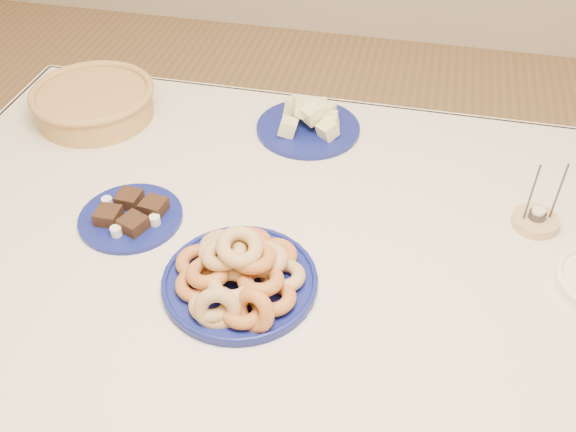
% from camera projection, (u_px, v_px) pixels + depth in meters
% --- Properties ---
extents(ground, '(5.00, 5.00, 0.00)m').
position_uv_depth(ground, '(292.00, 429.00, 1.82)').
color(ground, '#946D46').
rests_on(ground, ground).
extents(dining_table, '(1.71, 1.11, 0.75)m').
position_uv_depth(dining_table, '(293.00, 272.00, 1.39)').
color(dining_table, brown).
rests_on(dining_table, ground).
extents(donut_platter, '(0.31, 0.31, 0.14)m').
position_uv_depth(donut_platter, '(239.00, 275.00, 1.19)').
color(donut_platter, navy).
rests_on(donut_platter, dining_table).
extents(melon_plate, '(0.26, 0.26, 0.09)m').
position_uv_depth(melon_plate, '(310.00, 121.00, 1.60)').
color(melon_plate, navy).
rests_on(melon_plate, dining_table).
extents(brownie_plate, '(0.23, 0.23, 0.04)m').
position_uv_depth(brownie_plate, '(131.00, 215.00, 1.35)').
color(brownie_plate, navy).
rests_on(brownie_plate, dining_table).
extents(wicker_basket, '(0.41, 0.41, 0.08)m').
position_uv_depth(wicker_basket, '(94.00, 102.00, 1.63)').
color(wicker_basket, olive).
rests_on(wicker_basket, dining_table).
extents(candle_holder, '(0.12, 0.12, 0.16)m').
position_uv_depth(candle_holder, '(536.00, 220.00, 1.34)').
color(candle_holder, tan).
rests_on(candle_holder, dining_table).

